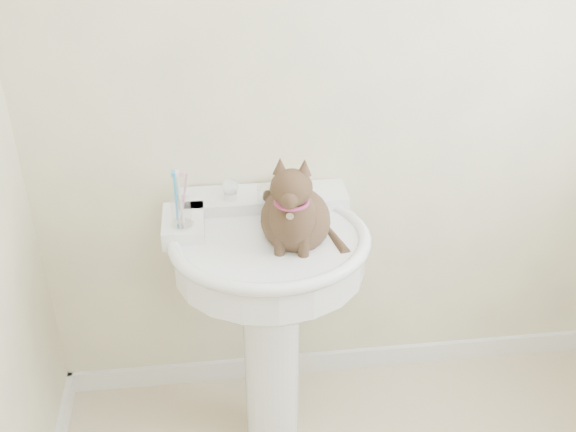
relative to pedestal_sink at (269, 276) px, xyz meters
name	(u,v)px	position (x,y,z in m)	size (l,w,h in m)	color
wall_back	(355,80)	(0.32, 0.29, 0.55)	(2.20, 0.00, 2.50)	beige
baseboard_back	(341,360)	(0.32, 0.28, -0.66)	(2.20, 0.02, 0.09)	white
pedestal_sink	(269,276)	(0.00, 0.00, 0.00)	(0.65, 0.64, 0.90)	white
faucet	(264,189)	(0.00, 0.16, 0.24)	(0.28, 0.12, 0.14)	silver
soap_bar	(288,182)	(0.09, 0.25, 0.21)	(0.09, 0.06, 0.03)	#FFAB23
toothbrush_cup	(181,212)	(-0.26, 0.03, 0.24)	(0.07, 0.07, 0.18)	silver
cat	(296,216)	(0.08, -0.03, 0.24)	(0.24, 0.30, 0.44)	#4C3524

